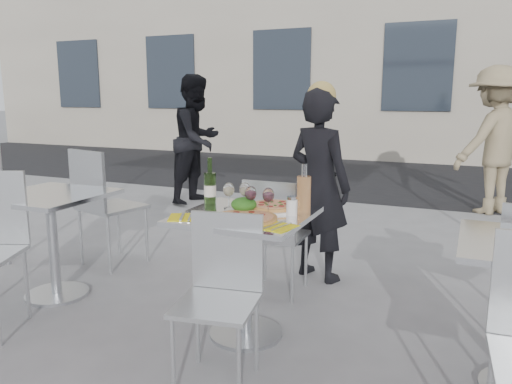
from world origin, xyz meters
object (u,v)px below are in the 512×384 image
at_px(chair_near, 221,283).
at_px(carafe, 304,194).
at_px(napkin_left, 185,217).
at_px(salad_plate, 244,206).
at_px(wineglass_red_b, 268,196).
at_px(wineglass_white_b, 245,190).
at_px(pedestrian_a, 197,139).
at_px(pedestrian_b, 494,141).
at_px(sugar_shaker, 292,206).
at_px(side_chair_lfar, 101,198).
at_px(wineglass_white_a, 229,191).
at_px(chair_far, 274,228).
at_px(side_table_left, 52,223).
at_px(pizza_far, 273,207).
at_px(wine_bottle, 210,187).
at_px(pizza_near, 245,218).
at_px(woman_diner, 319,186).
at_px(main_table, 246,249).
at_px(wineglass_red_a, 251,194).
at_px(napkin_right, 276,226).

distance_m(chair_near, carafe, 0.71).
xyz_separation_m(carafe, napkin_left, (-0.58, -0.33, -0.11)).
relative_size(salad_plate, wineglass_red_b, 1.40).
distance_m(salad_plate, carafe, 0.36).
relative_size(carafe, wineglass_white_b, 1.84).
bearing_deg(pedestrian_a, pedestrian_b, -68.27).
height_order(sugar_shaker, wineglass_red_b, wineglass_red_b).
bearing_deg(salad_plate, side_chair_lfar, 159.03).
relative_size(chair_near, salad_plate, 3.79).
bearing_deg(napkin_left, chair_near, -59.00).
height_order(wineglass_white_a, wineglass_red_b, same).
bearing_deg(chair_far, side_table_left, 22.57).
xyz_separation_m(pizza_far, wine_bottle, (-0.40, -0.04, 0.10)).
height_order(side_chair_lfar, pedestrian_b, pedestrian_b).
distance_m(chair_near, side_chair_lfar, 1.99).
bearing_deg(pizza_far, side_table_left, -174.00).
height_order(side_table_left, pizza_near, pizza_near).
bearing_deg(wineglass_white_b, woman_diner, 80.11).
distance_m(main_table, pizza_near, 0.26).
distance_m(wine_bottle, wineglass_white_b, 0.24).
distance_m(side_table_left, chair_far, 1.56).
xyz_separation_m(sugar_shaker, wineglass_white_b, (-0.32, 0.05, 0.06)).
bearing_deg(napkin_left, side_chair_lfar, 121.72).
relative_size(chair_far, chair_near, 1.02).
relative_size(side_chair_lfar, wineglass_white_b, 6.29).
xyz_separation_m(pedestrian_b, wineglass_red_a, (-1.38, -4.08, -0.03)).
relative_size(wineglass_white_a, napkin_left, 0.66).
height_order(pedestrian_b, napkin_left, pedestrian_b).
bearing_deg(chair_near, pedestrian_a, 112.34).
height_order(chair_near, carafe, carafe).
bearing_deg(carafe, wineglass_red_b, -153.08).
xyz_separation_m(sugar_shaker, wineglass_red_a, (-0.24, -0.04, 0.06)).
bearing_deg(wineglass_red_a, pizza_near, -76.57).
height_order(pedestrian_a, napkin_left, pedestrian_a).
bearing_deg(salad_plate, pedestrian_b, 70.76).
xyz_separation_m(chair_far, carafe, (0.38, -0.51, 0.37)).
bearing_deg(main_table, pizza_near, -66.83).
height_order(side_table_left, wine_bottle, wine_bottle).
height_order(wine_bottle, wineglass_red_a, wine_bottle).
distance_m(side_chair_lfar, wineglass_red_b, 1.86).
xyz_separation_m(pedestrian_a, wineglass_white_b, (2.13, -3.09, 0.01)).
bearing_deg(chair_near, woman_diner, 79.15).
relative_size(side_chair_lfar, napkin_left, 4.13).
height_order(side_table_left, pedestrian_a, pedestrian_a).
relative_size(chair_near, wineglass_white_a, 5.29).
bearing_deg(pizza_far, wineglass_red_a, -123.37).
height_order(sugar_shaker, wineglass_white_b, wineglass_white_b).
distance_m(wine_bottle, napkin_right, 0.67).
bearing_deg(chair_far, wineglass_red_b, 107.36).
bearing_deg(sugar_shaker, napkin_right, -86.82).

